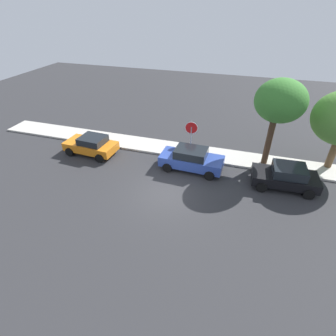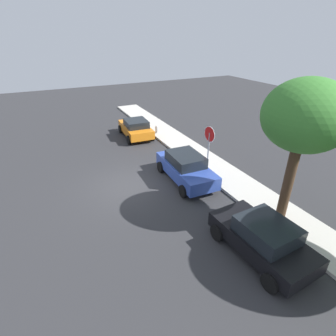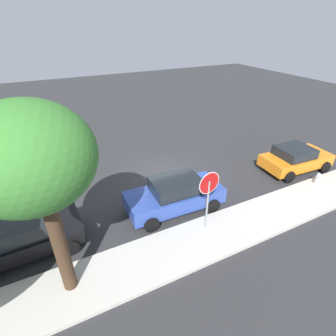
{
  "view_description": "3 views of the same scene",
  "coord_description": "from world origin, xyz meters",
  "px_view_note": "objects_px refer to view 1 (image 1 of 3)",
  "views": [
    {
      "loc": [
        3.7,
        -11.85,
        9.9
      ],
      "look_at": [
        -0.41,
        1.5,
        0.74
      ],
      "focal_mm": 28.0,
      "sensor_mm": 36.0,
      "label": 1
    },
    {
      "loc": [
        11.61,
        -3.47,
        7.26
      ],
      "look_at": [
        0.51,
        2.03,
        0.83
      ],
      "focal_mm": 28.0,
      "sensor_mm": 36.0,
      "label": 2
    },
    {
      "loc": [
        5.21,
        11.1,
        7.41
      ],
      "look_at": [
        0.36,
        1.47,
        1.22
      ],
      "focal_mm": 28.0,
      "sensor_mm": 36.0,
      "label": 3
    }
  ],
  "objects_px": {
    "street_tree_near_corner": "(280,102)",
    "fire_hydrant": "(106,140)",
    "stop_sign": "(191,133)",
    "parked_car_blue": "(191,159)",
    "parked_car_black": "(286,176)",
    "parked_car_orange": "(91,145)"
  },
  "relations": [
    {
      "from": "stop_sign",
      "to": "fire_hydrant",
      "type": "bearing_deg",
      "value": -178.52
    },
    {
      "from": "street_tree_near_corner",
      "to": "fire_hydrant",
      "type": "xyz_separation_m",
      "value": [
        -12.2,
        -0.4,
        -4.22
      ]
    },
    {
      "from": "stop_sign",
      "to": "parked_car_blue",
      "type": "relative_size",
      "value": 0.63
    },
    {
      "from": "street_tree_near_corner",
      "to": "fire_hydrant",
      "type": "relative_size",
      "value": 8.35
    },
    {
      "from": "parked_car_blue",
      "to": "parked_car_black",
      "type": "relative_size",
      "value": 1.08
    },
    {
      "from": "parked_car_orange",
      "to": "fire_hydrant",
      "type": "bearing_deg",
      "value": 81.7
    },
    {
      "from": "parked_car_blue",
      "to": "fire_hydrant",
      "type": "relative_size",
      "value": 5.96
    },
    {
      "from": "stop_sign",
      "to": "street_tree_near_corner",
      "type": "distance_m",
      "value": 5.99
    },
    {
      "from": "parked_car_orange",
      "to": "parked_car_black",
      "type": "bearing_deg",
      "value": -0.63
    },
    {
      "from": "parked_car_orange",
      "to": "street_tree_near_corner",
      "type": "relative_size",
      "value": 0.65
    },
    {
      "from": "parked_car_blue",
      "to": "fire_hydrant",
      "type": "bearing_deg",
      "value": 167.98
    },
    {
      "from": "parked_car_orange",
      "to": "fire_hydrant",
      "type": "xyz_separation_m",
      "value": [
        0.24,
        1.65,
        -0.36
      ]
    },
    {
      "from": "parked_car_blue",
      "to": "parked_car_black",
      "type": "height_order",
      "value": "parked_car_blue"
    },
    {
      "from": "parked_car_black",
      "to": "street_tree_near_corner",
      "type": "xyz_separation_m",
      "value": [
        -1.05,
        2.2,
        3.83
      ]
    },
    {
      "from": "stop_sign",
      "to": "parked_car_black",
      "type": "xyz_separation_m",
      "value": [
        6.39,
        -1.98,
        -1.13
      ]
    },
    {
      "from": "street_tree_near_corner",
      "to": "fire_hydrant",
      "type": "distance_m",
      "value": 12.91
    },
    {
      "from": "parked_car_black",
      "to": "parked_car_orange",
      "type": "height_order",
      "value": "parked_car_black"
    },
    {
      "from": "stop_sign",
      "to": "street_tree_near_corner",
      "type": "xyz_separation_m",
      "value": [
        5.34,
        0.22,
        2.7
      ]
    },
    {
      "from": "parked_car_black",
      "to": "parked_car_orange",
      "type": "bearing_deg",
      "value": 179.37
    },
    {
      "from": "stop_sign",
      "to": "parked_car_blue",
      "type": "xyz_separation_m",
      "value": [
        0.46,
        -1.74,
        -1.1
      ]
    },
    {
      "from": "parked_car_blue",
      "to": "fire_hydrant",
      "type": "height_order",
      "value": "parked_car_blue"
    },
    {
      "from": "stop_sign",
      "to": "street_tree_near_corner",
      "type": "bearing_deg",
      "value": 2.4
    }
  ]
}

